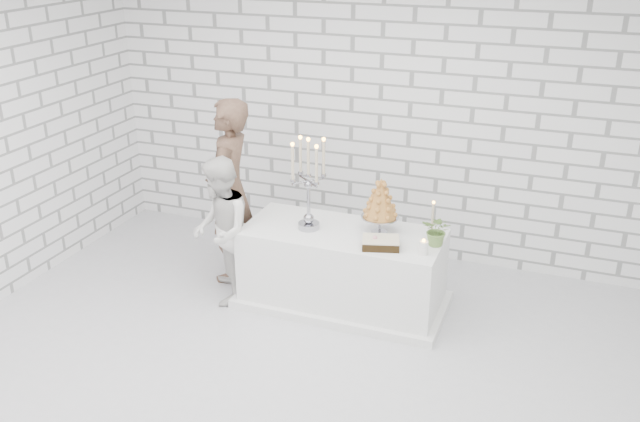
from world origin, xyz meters
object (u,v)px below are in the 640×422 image
(cake_table, at_px, (342,268))
(groom, at_px, (230,191))
(candelabra, at_px, (308,184))
(croquembouche, at_px, (380,206))
(bride, at_px, (221,231))

(cake_table, relative_size, groom, 0.99)
(cake_table, bearing_deg, candelabra, -171.01)
(cake_table, distance_m, groom, 1.34)
(cake_table, bearing_deg, groom, 172.66)
(groom, height_order, candelabra, groom)
(croquembouche, bearing_deg, groom, 177.20)
(groom, xyz_separation_m, candelabra, (0.91, -0.21, 0.27))
(bride, bearing_deg, groom, 169.98)
(candelabra, xyz_separation_m, croquembouche, (0.63, 0.13, -0.17))
(groom, bearing_deg, croquembouche, 80.47)
(groom, bearing_deg, cake_table, 75.93)
(cake_table, xyz_separation_m, groom, (-1.22, 0.16, 0.54))
(bride, height_order, candelabra, candelabra)
(cake_table, distance_m, croquembouche, 0.71)
(bride, bearing_deg, croquembouche, 78.52)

